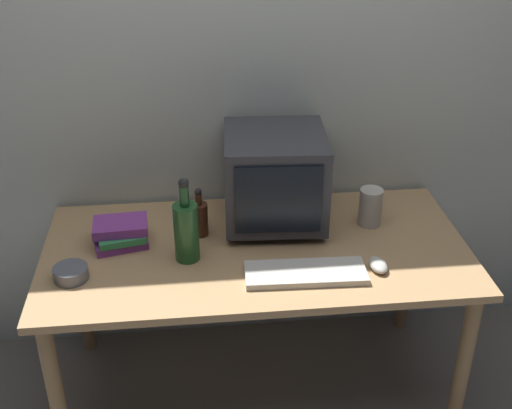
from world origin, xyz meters
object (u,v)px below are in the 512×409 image
object	(u,v)px
crt_monitor	(275,178)
metal_canister	(370,207)
bottle_short	(199,218)
cd_spindle	(71,273)
keyboard	(306,273)
computer_mouse	(378,265)
book_stack	(120,233)
bottle_tall	(186,229)

from	to	relation	value
crt_monitor	metal_canister	world-z (taller)	crt_monitor
bottle_short	cd_spindle	xyz separation A→B (m)	(-0.45, -0.25, -0.05)
crt_monitor	cd_spindle	bearing A→B (deg)	-157.34
crt_monitor	keyboard	distance (m)	0.43
computer_mouse	metal_canister	size ratio (longest dim) A/B	0.67
keyboard	book_stack	xyz separation A→B (m)	(-0.65, 0.28, 0.03)
bottle_tall	metal_canister	size ratio (longest dim) A/B	2.16
bottle_tall	cd_spindle	size ratio (longest dim) A/B	2.70
bottle_tall	book_stack	bearing A→B (deg)	153.03
keyboard	metal_canister	distance (m)	0.45
book_stack	computer_mouse	bearing A→B (deg)	-16.33
computer_mouse	cd_spindle	size ratio (longest dim) A/B	0.83
bottle_tall	book_stack	xyz separation A→B (m)	(-0.25, 0.12, -0.08)
book_stack	bottle_tall	bearing A→B (deg)	-26.97
keyboard	bottle_short	bearing A→B (deg)	140.34
keyboard	bottle_tall	bearing A→B (deg)	161.06
keyboard	book_stack	size ratio (longest dim) A/B	1.95
keyboard	cd_spindle	size ratio (longest dim) A/B	3.50
bottle_short	book_stack	distance (m)	0.30
bottle_short	book_stack	bearing A→B (deg)	-173.01
keyboard	bottle_short	size ratio (longest dim) A/B	2.12
computer_mouse	bottle_short	size ratio (longest dim) A/B	0.50
bottle_tall	metal_canister	xyz separation A→B (m)	(0.71, 0.17, -0.05)
crt_monitor	metal_canister	size ratio (longest dim) A/B	2.72
computer_mouse	cd_spindle	world-z (taller)	cd_spindle
keyboard	metal_canister	xyz separation A→B (m)	(0.31, 0.32, 0.06)
bottle_short	bottle_tall	bearing A→B (deg)	-107.02
crt_monitor	keyboard	bearing A→B (deg)	-81.14
keyboard	cd_spindle	xyz separation A→B (m)	(-0.81, 0.07, 0.01)
crt_monitor	cd_spindle	size ratio (longest dim) A/B	3.40
crt_monitor	bottle_short	size ratio (longest dim) A/B	2.06
bottle_short	cd_spindle	world-z (taller)	bottle_short
book_stack	bottle_short	bearing A→B (deg)	6.99
book_stack	metal_canister	distance (m)	0.96
bottle_short	book_stack	size ratio (longest dim) A/B	0.92
bottle_short	crt_monitor	bearing A→B (deg)	12.66
keyboard	bottle_short	world-z (taller)	bottle_short
keyboard	computer_mouse	xyz separation A→B (m)	(0.26, 0.01, 0.01)
crt_monitor	keyboard	world-z (taller)	crt_monitor
book_stack	cd_spindle	xyz separation A→B (m)	(-0.16, -0.21, -0.02)
book_stack	crt_monitor	bearing A→B (deg)	9.85
computer_mouse	keyboard	bearing A→B (deg)	178.02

